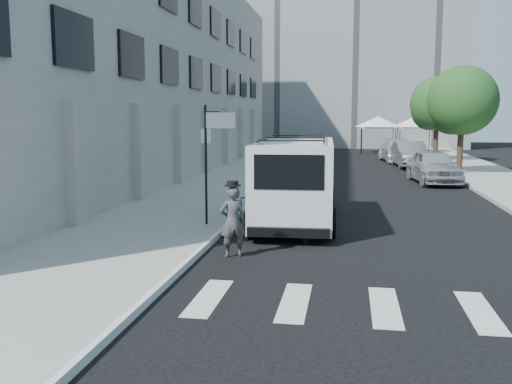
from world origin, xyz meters
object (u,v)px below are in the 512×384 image
(suitcase, at_px, (244,228))
(parked_car_a, at_px, (434,166))
(parked_car_c, at_px, (398,151))
(parked_car_b, at_px, (410,154))
(cargo_van, at_px, (296,181))
(businessman, at_px, (233,221))
(briefcase, at_px, (309,236))

(suitcase, height_order, parked_car_a, parked_car_a)
(parked_car_c, bearing_deg, suitcase, -109.95)
(parked_car_c, bearing_deg, parked_car_b, -91.78)
(cargo_van, relative_size, parked_car_a, 1.42)
(businessman, height_order, cargo_van, cargo_van)
(suitcase, xyz_separation_m, parked_car_c, (6.26, 26.81, 0.49))
(businessman, xyz_separation_m, parked_car_a, (6.83, 15.94, -0.02))
(suitcase, relative_size, parked_car_c, 0.21)
(cargo_van, bearing_deg, parked_car_a, 60.94)
(parked_car_b, bearing_deg, businessman, -109.35)
(suitcase, height_order, cargo_van, cargo_van)
(briefcase, height_order, suitcase, suitcase)
(cargo_van, bearing_deg, parked_car_b, 72.48)
(suitcase, bearing_deg, parked_car_a, 61.53)
(parked_car_a, xyz_separation_m, parked_car_c, (-0.66, 12.78, -0.04))
(suitcase, xyz_separation_m, parked_car_a, (6.92, 14.03, 0.53))
(businessman, distance_m, briefcase, 2.59)
(businessman, bearing_deg, parked_car_c, -125.01)
(suitcase, height_order, parked_car_b, parked_car_b)
(briefcase, height_order, cargo_van, cargo_van)
(briefcase, bearing_deg, suitcase, -162.30)
(briefcase, bearing_deg, parked_car_c, 100.00)
(parked_car_a, bearing_deg, businessman, -119.49)
(parked_car_c, bearing_deg, parked_car_a, -93.87)
(cargo_van, distance_m, parked_car_a, 12.70)
(businessman, bearing_deg, parked_car_b, -127.87)
(cargo_van, height_order, parked_car_a, cargo_van)
(businessman, xyz_separation_m, cargo_van, (1.07, 4.63, 0.47))
(businessman, bearing_deg, suitcase, -110.19)
(briefcase, relative_size, cargo_van, 0.06)
(briefcase, distance_m, cargo_van, 3.07)
(briefcase, xyz_separation_m, parked_car_c, (4.50, 26.87, 0.62))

